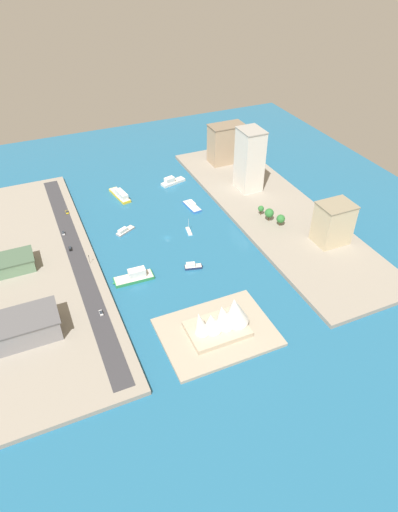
{
  "coord_description": "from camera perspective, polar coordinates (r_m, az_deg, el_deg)",
  "views": [
    {
      "loc": [
        83.18,
        246.41,
        183.62
      ],
      "look_at": [
        -11.0,
        31.78,
        2.62
      ],
      "focal_mm": 31.0,
      "sensor_mm": 36.0,
      "label": 1
    }
  ],
  "objects": [
    {
      "name": "sedan_silver",
      "position": [
        330.23,
        -17.09,
        2.84
      ],
      "size": [
        2.03,
        4.81,
        1.63
      ],
      "color": "black",
      "rests_on": "road_strip"
    },
    {
      "name": "catamaran_blue",
      "position": [
        352.54,
        -0.93,
        6.54
      ],
      "size": [
        9.01,
        20.78,
        4.06
      ],
      "color": "blue",
      "rests_on": "ground_plane"
    },
    {
      "name": "apartment_midrise_tan",
      "position": [
        412.58,
        3.53,
        14.29
      ],
      "size": [
        31.69,
        18.36,
        34.67
      ],
      "color": "tan",
      "rests_on": "quay_west"
    },
    {
      "name": "peninsula_point",
      "position": [
        247.97,
        2.34,
        -9.8
      ],
      "size": [
        61.85,
        46.71,
        2.0
      ],
      "primitive_type": "cube",
      "color": "#A89E89",
      "rests_on": "ground_plane"
    },
    {
      "name": "hotel_broad_white",
      "position": [
        364.77,
        6.53,
        12.22
      ],
      "size": [
        17.74,
        22.16,
        50.53
      ],
      "color": "silver",
      "rests_on": "quay_west"
    },
    {
      "name": "patrol_launch_navy",
      "position": [
        289.47,
        -0.83,
        -1.31
      ],
      "size": [
        12.73,
        7.06,
        4.05
      ],
      "color": "#1E284C",
      "rests_on": "ground_plane"
    },
    {
      "name": "ferry_yellow_fast",
      "position": [
        370.46,
        -10.1,
        7.78
      ],
      "size": [
        11.66,
        29.23,
        6.32
      ],
      "color": "yellow",
      "rests_on": "ground_plane"
    },
    {
      "name": "suv_black",
      "position": [
        313.37,
        -16.28,
        0.94
      ],
      "size": [
        2.0,
        4.52,
        1.55
      ],
      "color": "black",
      "rests_on": "road_strip"
    },
    {
      "name": "quay_west",
      "position": [
        350.95,
        9.5,
        5.85
      ],
      "size": [
        70.0,
        240.0,
        2.94
      ],
      "primitive_type": "cube",
      "color": "gray",
      "rests_on": "ground_plane"
    },
    {
      "name": "ferry_white_commuter",
      "position": [
        386.33,
        -3.5,
        9.61
      ],
      "size": [
        23.55,
        11.84,
        6.57
      ],
      "color": "silver",
      "rests_on": "ground_plane"
    },
    {
      "name": "traffic_light_waterfront",
      "position": [
        295.71,
        -14.01,
        -0.24
      ],
      "size": [
        0.36,
        0.36,
        6.5
      ],
      "color": "black",
      "rests_on": "quay_east"
    },
    {
      "name": "road_strip",
      "position": [
        306.1,
        -15.47,
        -0.07
      ],
      "size": [
        11.05,
        228.0,
        0.15
      ],
      "primitive_type": "cube",
      "color": "#38383D",
      "rests_on": "quay_east"
    },
    {
      "name": "office_block_beige",
      "position": [
        314.71,
        16.93,
        4.08
      ],
      "size": [
        23.34,
        18.89,
        29.6
      ],
      "color": "#C6B793",
      "rests_on": "quay_west"
    },
    {
      "name": "quay_east",
      "position": [
        306.46,
        -19.71,
        -1.39
      ],
      "size": [
        70.0,
        240.0,
        2.94
      ],
      "primitive_type": "cube",
      "color": "gray",
      "rests_on": "ground_plane"
    },
    {
      "name": "park_tree_cluster",
      "position": [
        330.57,
        9.44,
        5.3
      ],
      "size": [
        11.01,
        24.0,
        10.33
      ],
      "color": "brown",
      "rests_on": "quay_west"
    },
    {
      "name": "ground_plane",
      "position": [
        318.36,
        -4.12,
        2.34
      ],
      "size": [
        440.0,
        440.0,
        0.0
      ],
      "primitive_type": "plane",
      "color": "#23668E"
    },
    {
      "name": "ferry_green_doubledeck",
      "position": [
        282.82,
        -8.28,
        -2.6
      ],
      "size": [
        26.66,
        9.77,
        7.6
      ],
      "color": "#2D8C4C",
      "rests_on": "ground_plane"
    },
    {
      "name": "van_white",
      "position": [
        260.24,
        -12.53,
        -7.16
      ],
      "size": [
        1.87,
        4.24,
        1.61
      ],
      "color": "black",
      "rests_on": "road_strip"
    },
    {
      "name": "opera_landmark",
      "position": [
        241.88,
        2.98,
        -8.07
      ],
      "size": [
        34.95,
        23.4,
        21.4
      ],
      "color": "#BCAD93",
      "rests_on": "peninsula_point"
    },
    {
      "name": "yacht_sleek_gray",
      "position": [
        327.22,
        -9.58,
        3.24
      ],
      "size": [
        15.43,
        11.12,
        3.81
      ],
      "color": "#999EA3",
      "rests_on": "ground_plane"
    },
    {
      "name": "sailboat_small_white",
      "position": [
        323.38,
        -1.32,
        3.25
      ],
      "size": [
        4.42,
        11.18,
        11.01
      ],
      "color": "white",
      "rests_on": "ground_plane"
    },
    {
      "name": "taxi_yellow_cab",
      "position": [
        354.28,
        -16.66,
        5.46
      ],
      "size": [
        1.98,
        4.91,
        1.45
      ],
      "color": "black",
      "rests_on": "road_strip"
    },
    {
      "name": "terminal_long_green",
      "position": [
        306.61,
        -23.45,
        -0.99
      ],
      "size": [
        32.85,
        18.67,
        9.13
      ],
      "color": "slate",
      "rests_on": "quay_east"
    },
    {
      "name": "warehouse_low_gray",
      "position": [
        256.8,
        -22.57,
        -8.73
      ],
      "size": [
        46.02,
        22.96,
        13.04
      ],
      "color": "gray",
      "rests_on": "quay_east"
    }
  ]
}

